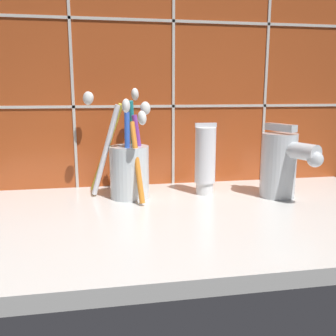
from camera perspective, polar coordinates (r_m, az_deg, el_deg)
sink_counter at (r=56.54cm, az=2.58°, el=-8.00°), size 74.24×39.27×2.00cm
tile_wall_backsplash at (r=72.87cm, az=-0.76°, el=13.70°), size 84.24×1.72×45.28cm
toothbrush_cup at (r=64.04cm, az=-6.09°, el=0.41°), size 12.04×13.41×18.72cm
toothpaste_tube at (r=66.11cm, az=5.69°, el=1.31°), size 3.81×3.63×12.65cm
sink_faucet at (r=66.45cm, az=16.92°, el=0.78°), size 6.88×11.35×12.61cm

